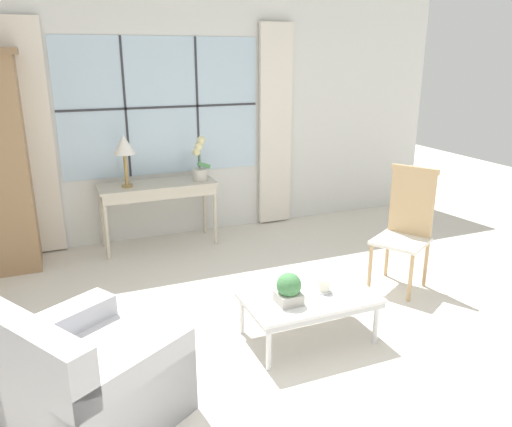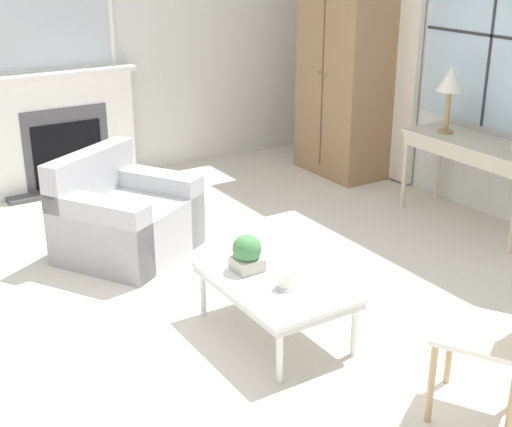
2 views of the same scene
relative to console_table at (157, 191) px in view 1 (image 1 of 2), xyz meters
The scene contains 10 objects.
ground_plane 2.77m from the console_table, 86.39° to the right, with size 14.00×14.00×0.00m, color silver.
wall_back_windowed 0.83m from the console_table, 62.56° to the left, with size 7.20×0.14×2.80m.
console_table is the anchor object (origin of this frame).
table_lamp 0.61m from the console_table, behind, with size 0.23×0.23×0.56m.
potted_orchid 0.55m from the console_table, ahead, with size 0.21×0.16×0.50m.
armchair_upholstered 2.89m from the console_table, 110.22° to the right, with size 1.17×1.20×0.77m.
side_chair_wooden 2.67m from the console_table, 44.84° to the right, with size 0.60×0.60×1.12m.
coffee_table 2.48m from the console_table, 75.45° to the right, with size 0.97×0.62×0.37m.
potted_plant_small 2.50m from the console_table, 80.35° to the right, with size 0.18×0.18×0.23m.
pillar_candle 2.52m from the console_table, 72.79° to the right, with size 0.12×0.12×0.12m.
Camera 1 is at (-1.20, -2.65, 2.07)m, focal length 35.00 mm.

